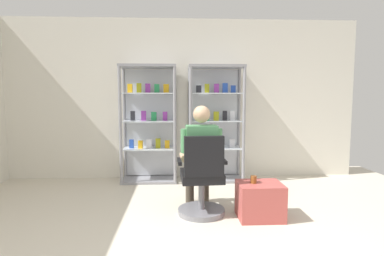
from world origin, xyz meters
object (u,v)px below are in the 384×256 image
display_cabinet_right (215,122)px  storage_crate (260,201)px  office_chair (202,183)px  display_cabinet_left (149,123)px  seated_shopkeeper (200,153)px  tea_glass (254,179)px

display_cabinet_right → storage_crate: display_cabinet_right is taller
office_chair → storage_crate: size_ratio=1.92×
display_cabinet_left → seated_shopkeeper: (0.74, -1.43, -0.25)m
seated_shopkeeper → office_chair: bearing=-87.0°
office_chair → storage_crate: office_chair is taller
display_cabinet_right → office_chair: size_ratio=1.98×
storage_crate → tea_glass: 0.26m
storage_crate → tea_glass: tea_glass is taller
tea_glass → display_cabinet_right: bearing=97.6°
office_chair → seated_shopkeeper: size_ratio=0.74×
display_cabinet_left → tea_glass: 2.21m
display_cabinet_right → office_chair: 1.73m
seated_shopkeeper → tea_glass: 0.70m
seated_shopkeeper → storage_crate: (0.66, -0.27, -0.51)m
office_chair → tea_glass: 0.59m
display_cabinet_right → tea_glass: size_ratio=21.82×
display_cabinet_right → storage_crate: bearing=-80.0°
display_cabinet_right → office_chair: display_cabinet_right is taller
seated_shopkeeper → display_cabinet_left: bearing=117.2°
display_cabinet_right → office_chair: (-0.35, -1.59, -0.57)m
display_cabinet_left → storage_crate: 2.33m
office_chair → tea_glass: bearing=-9.8°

